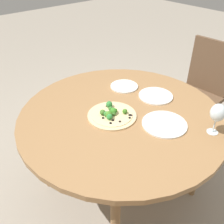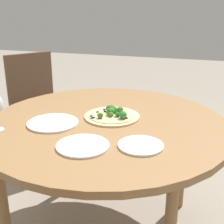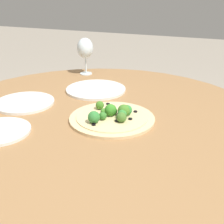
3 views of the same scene
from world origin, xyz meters
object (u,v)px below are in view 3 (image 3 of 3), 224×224
plate_side (24,103)px  plate_far (96,89)px  pizza (112,117)px  wine_glass (85,49)px

plate_side → plate_far: bearing=-129.8°
pizza → plate_far: 0.32m
plate_far → plate_side: 0.32m
pizza → plate_side: pizza is taller
pizza → plate_side: bearing=-3.5°
pizza → plate_far: (0.18, -0.27, -0.01)m
wine_glass → plate_side: 0.48m
plate_far → wine_glass: bearing=-55.7°
plate_far → plate_side: size_ratio=1.12×
plate_side → wine_glass: bearing=-96.5°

